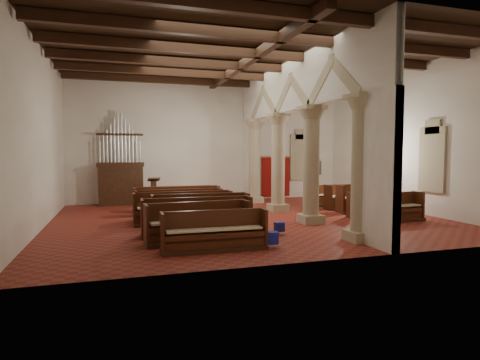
% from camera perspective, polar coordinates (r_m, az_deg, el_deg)
% --- Properties ---
extents(floor, '(14.00, 14.00, 0.00)m').
position_cam_1_polar(floor, '(15.02, 1.21, -5.52)').
color(floor, maroon).
rests_on(floor, ground).
extents(ceiling, '(14.00, 14.00, 0.00)m').
position_cam_1_polar(ceiling, '(15.23, 1.25, 17.34)').
color(ceiling, black).
rests_on(ceiling, wall_back).
extents(wall_back, '(14.00, 0.02, 6.00)m').
position_cam_1_polar(wall_back, '(20.61, -4.04, 5.42)').
color(wall_back, white).
rests_on(wall_back, floor).
extents(wall_front, '(14.00, 0.02, 6.00)m').
position_cam_1_polar(wall_front, '(9.33, 12.97, 7.06)').
color(wall_front, white).
rests_on(wall_front, floor).
extents(wall_left, '(0.02, 12.00, 6.00)m').
position_cam_1_polar(wall_left, '(14.27, -26.67, 5.64)').
color(wall_left, white).
rests_on(wall_left, floor).
extents(wall_right, '(0.02, 12.00, 6.00)m').
position_cam_1_polar(wall_right, '(18.27, 22.65, 5.31)').
color(wall_right, white).
rests_on(wall_right, floor).
extents(ceiling_beams, '(13.80, 11.80, 0.30)m').
position_cam_1_polar(ceiling_beams, '(15.19, 1.24, 16.68)').
color(ceiling_beams, '#402514').
rests_on(ceiling_beams, wall_back).
extents(arcade, '(0.90, 11.90, 6.00)m').
position_cam_1_polar(arcade, '(15.51, 7.62, 7.95)').
color(arcade, tan).
rests_on(arcade, floor).
extents(window_right_a, '(0.03, 1.00, 2.20)m').
position_cam_1_polar(window_right_a, '(17.13, 25.74, 2.65)').
color(window_right_a, '#306E52').
rests_on(window_right_a, wall_right).
extents(window_right_b, '(0.03, 1.00, 2.20)m').
position_cam_1_polar(window_right_b, '(20.25, 18.02, 3.00)').
color(window_right_b, '#306E52').
rests_on(window_right_b, wall_right).
extents(window_back, '(1.00, 0.03, 2.20)m').
position_cam_1_polar(window_back, '(22.25, 8.65, 3.22)').
color(window_back, '#306E52').
rests_on(window_back, wall_back).
extents(pipe_organ, '(2.10, 0.85, 4.40)m').
position_cam_1_polar(pipe_organ, '(19.60, -16.60, 0.57)').
color(pipe_organ, '#402514').
rests_on(pipe_organ, floor).
extents(lectern, '(0.56, 0.57, 1.32)m').
position_cam_1_polar(lectern, '(19.08, -12.18, -1.92)').
color(lectern, '#3E2913').
rests_on(lectern, floor).
extents(dossal_curtain, '(1.80, 0.07, 2.17)m').
position_cam_1_polar(dossal_curtain, '(21.63, 5.10, 0.49)').
color(dossal_curtain, maroon).
rests_on(dossal_curtain, floor).
extents(processional_banner, '(0.50, 0.63, 2.17)m').
position_cam_1_polar(processional_banner, '(22.23, 10.91, -0.50)').
color(processional_banner, '#402514').
rests_on(processional_banner, floor).
extents(hymnal_box_a, '(0.36, 0.31, 0.31)m').
position_cam_1_polar(hymnal_box_a, '(10.57, 4.55, -8.19)').
color(hymnal_box_a, '#16389C').
rests_on(hymnal_box_a, floor).
extents(hymnal_box_b, '(0.28, 0.23, 0.27)m').
position_cam_1_polar(hymnal_box_b, '(12.20, 5.62, -6.64)').
color(hymnal_box_b, navy).
rests_on(hymnal_box_b, floor).
extents(hymnal_box_c, '(0.34, 0.29, 0.29)m').
position_cam_1_polar(hymnal_box_c, '(14.80, -4.25, -4.71)').
color(hymnal_box_c, navy).
rests_on(hymnal_box_c, floor).
extents(tube_heater_a, '(1.08, 0.53, 0.11)m').
position_cam_1_polar(tube_heater_a, '(10.62, -6.35, -8.68)').
color(tube_heater_a, white).
rests_on(tube_heater_a, floor).
extents(tube_heater_b, '(0.95, 0.19, 0.09)m').
position_cam_1_polar(tube_heater_b, '(11.34, -7.56, -7.86)').
color(tube_heater_b, white).
rests_on(tube_heater_b, floor).
extents(nave_pew_0, '(2.69, 0.72, 1.01)m').
position_cam_1_polar(nave_pew_0, '(10.25, -3.65, -8.13)').
color(nave_pew_0, '#402514').
rests_on(nave_pew_0, floor).
extents(nave_pew_1, '(2.92, 0.94, 1.11)m').
position_cam_1_polar(nave_pew_1, '(11.17, -5.97, -6.94)').
color(nave_pew_1, '#402514').
rests_on(nave_pew_1, floor).
extents(nave_pew_2, '(3.31, 0.79, 1.12)m').
position_cam_1_polar(nave_pew_2, '(12.16, -6.06, -6.04)').
color(nave_pew_2, '#402514').
rests_on(nave_pew_2, floor).
extents(nave_pew_3, '(3.14, 0.89, 1.15)m').
position_cam_1_polar(nave_pew_3, '(12.99, -5.61, -5.35)').
color(nave_pew_3, '#402514').
rests_on(nave_pew_3, floor).
extents(nave_pew_4, '(3.42, 0.80, 1.11)m').
position_cam_1_polar(nave_pew_4, '(14.14, -8.04, -4.67)').
color(nave_pew_4, '#402514').
rests_on(nave_pew_4, floor).
extents(nave_pew_5, '(3.22, 0.83, 1.11)m').
position_cam_1_polar(nave_pew_5, '(15.03, -8.61, -4.16)').
color(nave_pew_5, '#402514').
rests_on(nave_pew_5, floor).
extents(nave_pew_6, '(3.42, 0.79, 1.10)m').
position_cam_1_polar(nave_pew_6, '(16.31, -8.89, -3.53)').
color(nave_pew_6, '#402514').
rests_on(nave_pew_6, floor).
extents(nave_pew_7, '(3.20, 0.73, 1.04)m').
position_cam_1_polar(nave_pew_7, '(17.20, -9.20, -3.21)').
color(nave_pew_7, '#402514').
rests_on(nave_pew_7, floor).
extents(aisle_pew_0, '(2.12, 0.83, 1.04)m').
position_cam_1_polar(aisle_pew_0, '(15.47, 21.35, -4.21)').
color(aisle_pew_0, '#402514').
rests_on(aisle_pew_0, floor).
extents(aisle_pew_1, '(1.67, 0.73, 0.98)m').
position_cam_1_polar(aisle_pew_1, '(16.00, 17.91, -3.93)').
color(aisle_pew_1, '#402514').
rests_on(aisle_pew_1, floor).
extents(aisle_pew_2, '(1.95, 0.83, 1.15)m').
position_cam_1_polar(aisle_pew_2, '(17.24, 16.73, -3.15)').
color(aisle_pew_2, '#402514').
rests_on(aisle_pew_2, floor).
extents(aisle_pew_3, '(1.85, 0.82, 1.07)m').
position_cam_1_polar(aisle_pew_3, '(18.12, 14.74, -2.86)').
color(aisle_pew_3, '#402514').
rests_on(aisle_pew_3, floor).
extents(aisle_pew_4, '(1.99, 0.72, 0.96)m').
position_cam_1_polar(aisle_pew_4, '(18.97, 12.10, -2.64)').
color(aisle_pew_4, '#402514').
rests_on(aisle_pew_4, floor).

